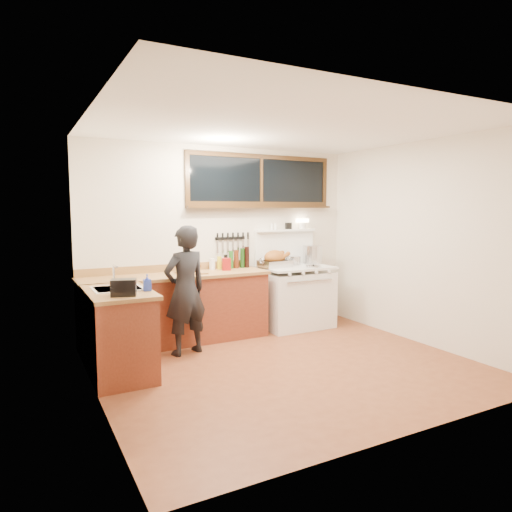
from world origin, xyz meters
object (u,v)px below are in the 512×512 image
vintage_stove (295,295)px  roast_turkey (275,260)px  man (185,290)px  cutting_board (192,269)px

vintage_stove → roast_turkey: (-0.31, 0.06, 0.53)m
vintage_stove → man: bearing=-166.2°
vintage_stove → roast_turkey: bearing=168.5°
vintage_stove → cutting_board: bearing=179.8°
roast_turkey → vintage_stove: bearing=-11.5°
man → cutting_board: (0.25, 0.46, 0.18)m
roast_turkey → man: bearing=-161.4°
vintage_stove → roast_turkey: 0.62m
vintage_stove → cutting_board: (-1.60, 0.01, 0.49)m
vintage_stove → roast_turkey: vintage_stove is taller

